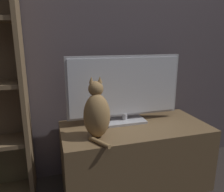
% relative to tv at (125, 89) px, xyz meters
% --- Properties ---
extents(wall_back, '(4.80, 0.05, 2.60)m').
position_rel_tv_xyz_m(wall_back, '(0.05, 0.21, 0.50)').
color(wall_back, '#564C51').
rests_on(wall_back, ground_plane).
extents(tv_stand, '(1.16, 0.56, 0.52)m').
position_rel_tv_xyz_m(tv_stand, '(0.05, -0.11, -0.54)').
color(tv_stand, brown).
rests_on(tv_stand, ground_plane).
extents(tv, '(0.94, 0.20, 0.55)m').
position_rel_tv_xyz_m(tv, '(0.00, 0.00, 0.00)').
color(tv, '#B7B7BC').
rests_on(tv, tv_stand).
extents(cat, '(0.20, 0.30, 0.42)m').
position_rel_tv_xyz_m(cat, '(-0.28, -0.22, -0.10)').
color(cat, '#997547').
rests_on(cat, tv_stand).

